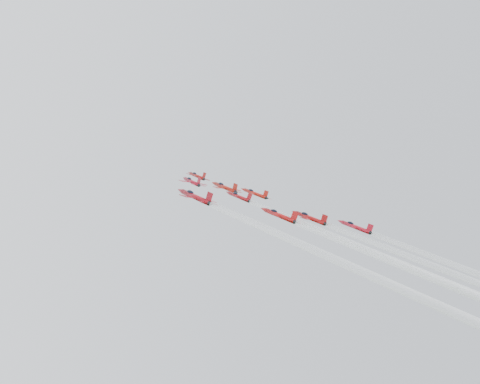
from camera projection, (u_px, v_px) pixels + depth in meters
jet_lead at (197, 176)px, 176.40m from camera, size 9.01×11.92×6.30m
jet_row2_left at (191, 181)px, 152.73m from camera, size 8.89×11.75×6.21m
jet_row2_center at (224, 187)px, 163.62m from camera, size 10.22×13.52×7.15m
jet_row2_right at (255, 193)px, 171.67m from camera, size 9.44×12.49×6.60m
jet_center at (349, 243)px, 114.87m from camera, size 8.58×84.67×40.33m
jet_rear_farleft at (355, 273)px, 82.28m from camera, size 10.04×99.03×47.17m
jet_rear_left at (449, 288)px, 93.18m from camera, size 9.71×95.79×45.62m
jet_rear_right at (470, 282)px, 107.15m from camera, size 9.80×96.69×46.05m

